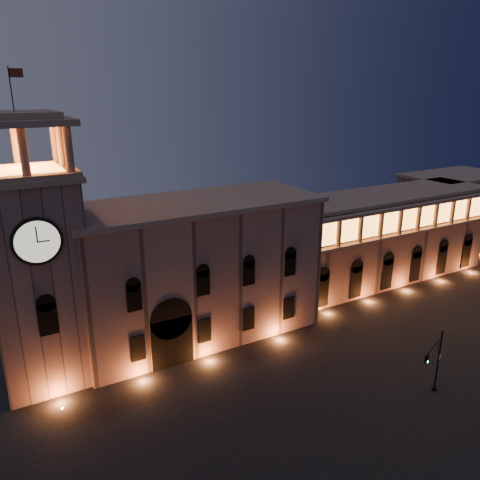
# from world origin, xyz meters

# --- Properties ---
(ground) EXTENTS (160.00, 160.00, 0.00)m
(ground) POSITION_xyz_m (0.00, 0.00, 0.00)
(ground) COLOR black
(ground) RESTS_ON ground
(government_building) EXTENTS (30.80, 12.80, 17.60)m
(government_building) POSITION_xyz_m (-2.08, 21.93, 8.77)
(government_building) COLOR #815F54
(government_building) RESTS_ON ground
(clock_tower) EXTENTS (9.80, 9.80, 32.40)m
(clock_tower) POSITION_xyz_m (-20.50, 20.98, 12.50)
(clock_tower) COLOR #815F54
(clock_tower) RESTS_ON ground
(colonnade_wing) EXTENTS (40.60, 11.50, 14.50)m
(colonnade_wing) POSITION_xyz_m (32.00, 23.92, 7.33)
(colonnade_wing) COLOR #7C5A4F
(colonnade_wing) RESTS_ON ground
(secondary_building) EXTENTS (20.00, 12.00, 14.00)m
(secondary_building) POSITION_xyz_m (58.00, 30.00, 7.00)
(secondary_building) COLOR #7C5A4F
(secondary_building) RESTS_ON ground
(traffic_light) EXTENTS (4.85, 2.02, 7.03)m
(traffic_light) POSITION_xyz_m (13.52, -2.22, 3.69)
(traffic_light) COLOR black
(traffic_light) RESTS_ON ground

